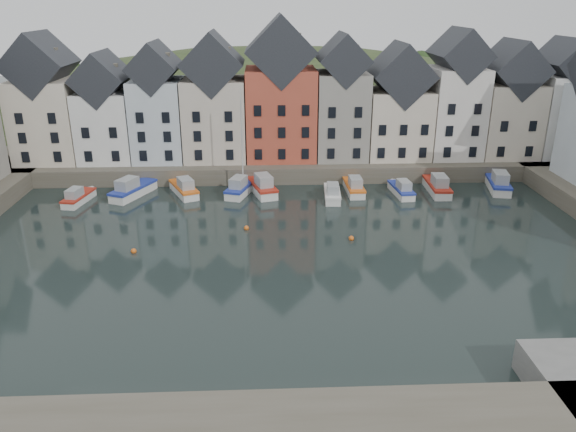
{
  "coord_description": "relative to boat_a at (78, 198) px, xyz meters",
  "views": [
    {
      "loc": [
        -2.15,
        -43.42,
        21.31
      ],
      "look_at": [
        0.03,
        6.0,
        2.14
      ],
      "focal_mm": 35.0,
      "sensor_mm": 36.0,
      "label": 1
    }
  ],
  "objects": [
    {
      "name": "ground",
      "position": [
        22.98,
        -16.63,
        -0.61
      ],
      "size": [
        260.0,
        260.0,
        0.0
      ],
      "primitive_type": "plane",
      "color": "black",
      "rests_on": "ground"
    },
    {
      "name": "far_quay",
      "position": [
        22.98,
        13.37,
        0.39
      ],
      "size": [
        90.0,
        16.0,
        2.0
      ],
      "primitive_type": "cube",
      "color": "#504B3D",
      "rests_on": "ground"
    },
    {
      "name": "hillside",
      "position": [
        23.0,
        39.37,
        -18.57
      ],
      "size": [
        153.6,
        70.4,
        64.0
      ],
      "color": "#2B381C",
      "rests_on": "ground"
    },
    {
      "name": "far_terrace",
      "position": [
        26.19,
        11.37,
        8.26
      ],
      "size": [
        72.37,
        8.16,
        17.78
      ],
      "color": "beige",
      "rests_on": "far_quay"
    },
    {
      "name": "mooring_buoys",
      "position": [
        18.98,
        -11.3,
        -0.46
      ],
      "size": [
        20.5,
        5.5,
        0.5
      ],
      "color": "orange",
      "rests_on": "ground"
    },
    {
      "name": "boat_a",
      "position": [
        0.0,
        0.0,
        0.0
      ],
      "size": [
        2.64,
        5.58,
        2.06
      ],
      "rotation": [
        0.0,
        0.0,
        -0.19
      ],
      "color": "silver",
      "rests_on": "ground"
    },
    {
      "name": "boat_b",
      "position": [
        5.59,
        1.99,
        0.16
      ],
      "size": [
        4.69,
        7.03,
        2.6
      ],
      "rotation": [
        0.0,
        0.0,
        -0.42
      ],
      "color": "silver",
      "rests_on": "ground"
    },
    {
      "name": "boat_c",
      "position": [
        11.5,
        2.33,
        0.09
      ],
      "size": [
        4.25,
        6.43,
        2.37
      ],
      "rotation": [
        0.0,
        0.0,
        0.42
      ],
      "color": "silver",
      "rests_on": "ground"
    },
    {
      "name": "boat_d",
      "position": [
        18.07,
        2.35,
        0.18
      ],
      "size": [
        3.91,
        6.67,
        12.18
      ],
      "rotation": [
        0.0,
        0.0,
        -0.33
      ],
      "color": "silver",
      "rests_on": "ground"
    },
    {
      "name": "boat_e",
      "position": [
        20.52,
        2.53,
        0.18
      ],
      "size": [
        3.97,
        7.25,
        2.66
      ],
      "rotation": [
        0.0,
        0.0,
        0.28
      ],
      "color": "silver",
      "rests_on": "ground"
    },
    {
      "name": "boat_f",
      "position": [
        28.54,
        0.07,
        0.03
      ],
      "size": [
        2.15,
        5.74,
        2.16
      ],
      "rotation": [
        0.0,
        0.0,
        -0.07
      ],
      "color": "silver",
      "rests_on": "ground"
    },
    {
      "name": "boat_g",
      "position": [
        31.36,
        2.15,
        0.07
      ],
      "size": [
        1.91,
        5.98,
        2.29
      ],
      "rotation": [
        0.0,
        0.0,
        0.01
      ],
      "color": "silver",
      "rests_on": "ground"
    },
    {
      "name": "boat_h",
      "position": [
        36.76,
        1.12,
        0.02
      ],
      "size": [
        2.18,
        5.63,
        2.11
      ],
      "rotation": [
        0.0,
        0.0,
        0.09
      ],
      "color": "silver",
      "rests_on": "ground"
    },
    {
      "name": "boat_i",
      "position": [
        41.13,
        1.75,
        0.15
      ],
      "size": [
        2.38,
        6.73,
        2.55
      ],
      "rotation": [
        0.0,
        0.0,
        -0.05
      ],
      "color": "silver",
      "rests_on": "ground"
    },
    {
      "name": "boat_j",
      "position": [
        48.68,
        2.5,
        0.17
      ],
      "size": [
        3.5,
        7.17,
        2.64
      ],
      "rotation": [
        0.0,
        0.0,
        -0.21
      ],
      "color": "silver",
      "rests_on": "ground"
    }
  ]
}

